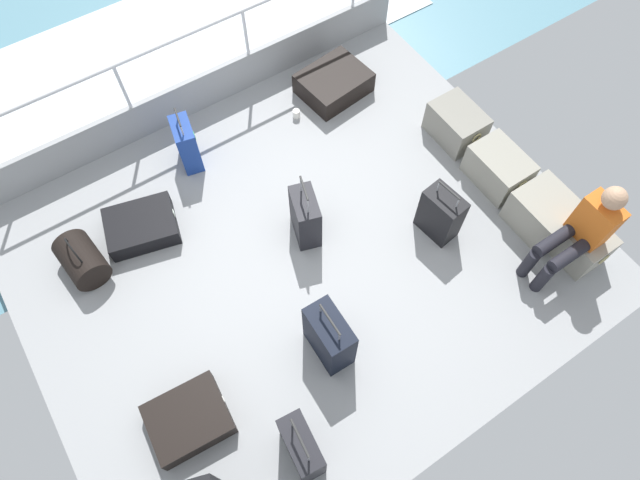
{
  "coord_description": "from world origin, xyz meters",
  "views": [
    {
      "loc": [
        2.12,
        -1.2,
        4.73
      ],
      "look_at": [
        0.1,
        0.13,
        0.25
      ],
      "focal_mm": 30.74,
      "sensor_mm": 36.0,
      "label": 1
    }
  ],
  "objects_px": {
    "suitcase_3": "(334,83)",
    "suitcase_6": "(305,217)",
    "suitcase_0": "(329,337)",
    "suitcase_1": "(187,144)",
    "passenger_seated": "(581,231)",
    "suitcase_2": "(441,214)",
    "cargo_crate_3": "(578,242)",
    "cargo_crate_1": "(498,168)",
    "cargo_crate_0": "(456,124)",
    "duffel_bag": "(82,260)",
    "cargo_crate_2": "(543,213)",
    "suitcase_5": "(142,226)",
    "suitcase_8": "(302,447)",
    "paper_cup": "(296,114)",
    "suitcase_4": "(189,419)"
  },
  "relations": [
    {
      "from": "cargo_crate_1",
      "to": "suitcase_0",
      "type": "distance_m",
      "value": 2.51
    },
    {
      "from": "suitcase_5",
      "to": "duffel_bag",
      "type": "xyz_separation_m",
      "value": [
        0.08,
        -0.62,
        0.07
      ]
    },
    {
      "from": "suitcase_3",
      "to": "suitcase_6",
      "type": "relative_size",
      "value": 1.02
    },
    {
      "from": "cargo_crate_0",
      "to": "suitcase_1",
      "type": "height_order",
      "value": "suitcase_1"
    },
    {
      "from": "cargo_crate_3",
      "to": "suitcase_1",
      "type": "distance_m",
      "value": 3.95
    },
    {
      "from": "cargo_crate_2",
      "to": "suitcase_6",
      "type": "distance_m",
      "value": 2.3
    },
    {
      "from": "suitcase_2",
      "to": "cargo_crate_0",
      "type": "bearing_deg",
      "value": 131.89
    },
    {
      "from": "cargo_crate_1",
      "to": "suitcase_2",
      "type": "distance_m",
      "value": 0.9
    },
    {
      "from": "cargo_crate_2",
      "to": "suitcase_0",
      "type": "bearing_deg",
      "value": -92.06
    },
    {
      "from": "suitcase_5",
      "to": "cargo_crate_3",
      "type": "bearing_deg",
      "value": 53.55
    },
    {
      "from": "cargo_crate_3",
      "to": "suitcase_3",
      "type": "xyz_separation_m",
      "value": [
        -2.98,
        -0.76,
        -0.07
      ]
    },
    {
      "from": "cargo_crate_2",
      "to": "suitcase_4",
      "type": "relative_size",
      "value": 0.91
    },
    {
      "from": "suitcase_1",
      "to": "suitcase_5",
      "type": "bearing_deg",
      "value": -56.98
    },
    {
      "from": "cargo_crate_0",
      "to": "suitcase_5",
      "type": "xyz_separation_m",
      "value": [
        -0.75,
        -3.33,
        -0.09
      ]
    },
    {
      "from": "cargo_crate_1",
      "to": "suitcase_8",
      "type": "bearing_deg",
      "value": -69.44
    },
    {
      "from": "passenger_seated",
      "to": "duffel_bag",
      "type": "xyz_separation_m",
      "value": [
        -2.4,
        -3.79,
        -0.4
      ]
    },
    {
      "from": "paper_cup",
      "to": "suitcase_8",
      "type": "bearing_deg",
      "value": -31.43
    },
    {
      "from": "cargo_crate_1",
      "to": "suitcase_8",
      "type": "distance_m",
      "value": 3.32
    },
    {
      "from": "suitcase_0",
      "to": "suitcase_5",
      "type": "height_order",
      "value": "suitcase_0"
    },
    {
      "from": "passenger_seated",
      "to": "suitcase_6",
      "type": "bearing_deg",
      "value": -130.89
    },
    {
      "from": "cargo_crate_2",
      "to": "passenger_seated",
      "type": "height_order",
      "value": "passenger_seated"
    },
    {
      "from": "duffel_bag",
      "to": "suitcase_6",
      "type": "bearing_deg",
      "value": 67.46
    },
    {
      "from": "cargo_crate_3",
      "to": "suitcase_3",
      "type": "height_order",
      "value": "cargo_crate_3"
    },
    {
      "from": "suitcase_0",
      "to": "suitcase_6",
      "type": "xyz_separation_m",
      "value": [
        -1.1,
        0.47,
        -0.02
      ]
    },
    {
      "from": "suitcase_3",
      "to": "suitcase_4",
      "type": "relative_size",
      "value": 1.19
    },
    {
      "from": "suitcase_8",
      "to": "duffel_bag",
      "type": "relative_size",
      "value": 1.41
    },
    {
      "from": "suitcase_3",
      "to": "cargo_crate_3",
      "type": "bearing_deg",
      "value": 14.25
    },
    {
      "from": "cargo_crate_0",
      "to": "suitcase_3",
      "type": "height_order",
      "value": "cargo_crate_0"
    },
    {
      "from": "suitcase_2",
      "to": "suitcase_1",
      "type": "bearing_deg",
      "value": -141.84
    },
    {
      "from": "suitcase_1",
      "to": "suitcase_5",
      "type": "xyz_separation_m",
      "value": [
        0.51,
        -0.79,
        -0.18
      ]
    },
    {
      "from": "suitcase_0",
      "to": "suitcase_8",
      "type": "xyz_separation_m",
      "value": [
        0.61,
        -0.66,
        -0.03
      ]
    },
    {
      "from": "suitcase_5",
      "to": "paper_cup",
      "type": "relative_size",
      "value": 7.69
    },
    {
      "from": "suitcase_1",
      "to": "duffel_bag",
      "type": "xyz_separation_m",
      "value": [
        0.59,
        -1.41,
        -0.1
      ]
    },
    {
      "from": "suitcase_4",
      "to": "duffel_bag",
      "type": "bearing_deg",
      "value": -174.61
    },
    {
      "from": "passenger_seated",
      "to": "suitcase_2",
      "type": "height_order",
      "value": "passenger_seated"
    },
    {
      "from": "suitcase_1",
      "to": "suitcase_6",
      "type": "xyz_separation_m",
      "value": [
        1.4,
        0.54,
        0.01
      ]
    },
    {
      "from": "cargo_crate_1",
      "to": "suitcase_6",
      "type": "xyz_separation_m",
      "value": [
        -0.55,
        -1.98,
        0.09
      ]
    },
    {
      "from": "suitcase_0",
      "to": "suitcase_1",
      "type": "height_order",
      "value": "suitcase_0"
    },
    {
      "from": "cargo_crate_1",
      "to": "cargo_crate_2",
      "type": "height_order",
      "value": "cargo_crate_2"
    },
    {
      "from": "cargo_crate_0",
      "to": "suitcase_2",
      "type": "height_order",
      "value": "suitcase_2"
    },
    {
      "from": "suitcase_1",
      "to": "suitcase_5",
      "type": "height_order",
      "value": "suitcase_1"
    },
    {
      "from": "suitcase_6",
      "to": "cargo_crate_2",
      "type": "bearing_deg",
      "value": 58.8
    },
    {
      "from": "passenger_seated",
      "to": "cargo_crate_1",
      "type": "bearing_deg",
      "value": 172.76
    },
    {
      "from": "cargo_crate_2",
      "to": "cargo_crate_0",
      "type": "bearing_deg",
      "value": 178.73
    },
    {
      "from": "cargo_crate_1",
      "to": "paper_cup",
      "type": "relative_size",
      "value": 6.39
    },
    {
      "from": "suitcase_3",
      "to": "paper_cup",
      "type": "relative_size",
      "value": 7.97
    },
    {
      "from": "cargo_crate_3",
      "to": "duffel_bag",
      "type": "height_order",
      "value": "duffel_bag"
    },
    {
      "from": "suitcase_1",
      "to": "duffel_bag",
      "type": "height_order",
      "value": "suitcase_1"
    },
    {
      "from": "suitcase_8",
      "to": "paper_cup",
      "type": "xyz_separation_m",
      "value": [
        -3.01,
        1.84,
        -0.22
      ]
    },
    {
      "from": "cargo_crate_2",
      "to": "cargo_crate_3",
      "type": "height_order",
      "value": "cargo_crate_2"
    }
  ]
}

